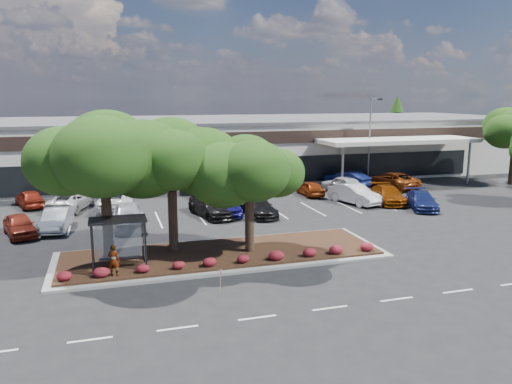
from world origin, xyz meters
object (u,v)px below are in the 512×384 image
object	(u,v)px
survey_stake	(221,278)
car_0	(20,225)
light_pole	(370,146)
car_1	(57,220)

from	to	relation	value
survey_stake	car_0	world-z (taller)	car_0
light_pole	survey_stake	distance (m)	31.45
survey_stake	car_1	distance (m)	15.76
light_pole	car_1	xyz separation A→B (m)	(-28.71, -9.93, -3.09)
light_pole	car_1	world-z (taller)	light_pole
light_pole	car_0	world-z (taller)	light_pole
car_0	car_1	size ratio (longest dim) A/B	0.94
light_pole	car_0	bearing A→B (deg)	-160.91
light_pole	survey_stake	xyz separation A→B (m)	(-20.68, -23.49, -3.11)
car_0	car_1	world-z (taller)	car_1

